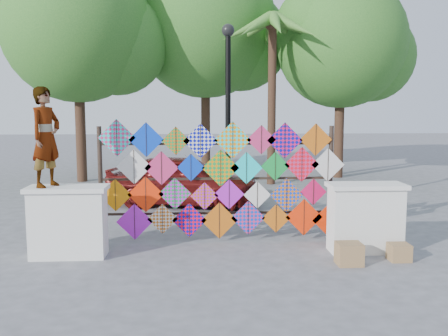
{
  "coord_description": "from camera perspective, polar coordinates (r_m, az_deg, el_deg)",
  "views": [
    {
      "loc": [
        -0.43,
        -9.05,
        2.68
      ],
      "look_at": [
        0.13,
        0.6,
        1.49
      ],
      "focal_mm": 40.0,
      "sensor_mm": 36.0,
      "label": 1
    }
  ],
  "objects": [
    {
      "name": "parapet_right",
      "position": [
        9.6,
        15.86,
        -5.45
      ],
      "size": [
        1.4,
        0.65,
        1.28
      ],
      "color": "white",
      "rests_on": "ground"
    },
    {
      "name": "tree_mid",
      "position": [
        20.32,
        -1.85,
        15.8
      ],
      "size": [
        6.3,
        5.6,
        8.61
      ],
      "color": "#482E1E",
      "rests_on": "ground"
    },
    {
      "name": "kite_rack",
      "position": [
        9.9,
        -0.41,
        -1.43
      ],
      "size": [
        4.9,
        0.24,
        2.44
      ],
      "color": "black",
      "rests_on": "ground"
    },
    {
      "name": "ground",
      "position": [
        9.45,
        -0.58,
        -9.45
      ],
      "size": [
        80.0,
        80.0,
        0.0
      ],
      "primitive_type": "plane",
      "color": "gray",
      "rests_on": "ground"
    },
    {
      "name": "tree_east",
      "position": [
        19.52,
        13.51,
        13.64
      ],
      "size": [
        5.4,
        4.8,
        7.42
      ],
      "color": "#482E1E",
      "rests_on": "ground"
    },
    {
      "name": "vendor_woman",
      "position": [
        9.24,
        -19.69,
        3.35
      ],
      "size": [
        0.66,
        0.76,
        1.75
      ],
      "primitive_type": "imported",
      "rotation": [
        0.0,
        0.0,
        1.11
      ],
      "color": "#99999E",
      "rests_on": "parapet_left"
    },
    {
      "name": "cardboard_box_near",
      "position": [
        8.88,
        14.1,
        -9.49
      ],
      "size": [
        0.42,
        0.38,
        0.38
      ],
      "primitive_type": "cube",
      "color": "#A1754E",
      "rests_on": "ground"
    },
    {
      "name": "lamppost",
      "position": [
        11.07,
        0.46,
        7.09
      ],
      "size": [
        0.28,
        0.28,
        4.46
      ],
      "color": "black",
      "rests_on": "ground"
    },
    {
      "name": "sedan",
      "position": [
        13.54,
        -4.76,
        -1.4
      ],
      "size": [
        4.39,
        2.63,
        1.4
      ],
      "primitive_type": "imported",
      "rotation": [
        0.0,
        0.0,
        1.32
      ],
      "color": "#601210",
      "rests_on": "ground"
    },
    {
      "name": "cardboard_box_far",
      "position": [
        9.36,
        19.38,
        -9.07
      ],
      "size": [
        0.36,
        0.33,
        0.3
      ],
      "primitive_type": "cube",
      "color": "#A1754E",
      "rests_on": "ground"
    },
    {
      "name": "parapet_left",
      "position": [
        9.36,
        -17.37,
        -5.83
      ],
      "size": [
        1.4,
        0.65,
        1.28
      ],
      "color": "white",
      "rests_on": "ground"
    },
    {
      "name": "tree_west",
      "position": [
        18.7,
        -16.12,
        15.08
      ],
      "size": [
        5.85,
        5.2,
        8.01
      ],
      "color": "#482E1E",
      "rests_on": "ground"
    },
    {
      "name": "palm_tree",
      "position": [
        17.4,
        5.57,
        14.51
      ],
      "size": [
        3.62,
        3.62,
        5.83
      ],
      "color": "#482E1E",
      "rests_on": "ground"
    }
  ]
}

